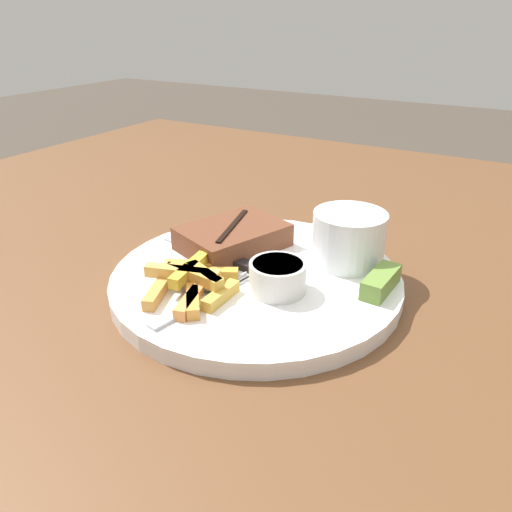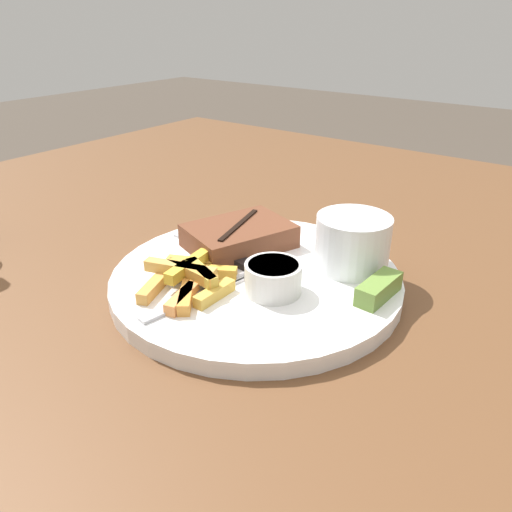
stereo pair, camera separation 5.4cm
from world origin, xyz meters
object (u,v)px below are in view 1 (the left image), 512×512
object	(u,v)px
dinner_plate	(256,279)
steak_portion	(233,237)
coleslaw_cup	(349,235)
dipping_sauce_cup	(278,276)
pickle_spear	(381,282)
knife_utensil	(229,258)
fork_utensil	(200,301)

from	to	relation	value
dinner_plate	steak_portion	distance (m)	0.07
coleslaw_cup	dipping_sauce_cup	bearing A→B (deg)	159.30
coleslaw_cup	pickle_spear	size ratio (longest dim) A/B	1.31
coleslaw_cup	pickle_spear	distance (m)	0.07
coleslaw_cup	steak_portion	bearing A→B (deg)	104.45
pickle_spear	knife_utensil	world-z (taller)	pickle_spear
steak_portion	pickle_spear	distance (m)	0.19
steak_portion	coleslaw_cup	distance (m)	0.14
pickle_spear	fork_utensil	distance (m)	0.18
steak_portion	dinner_plate	bearing A→B (deg)	-126.24
coleslaw_cup	pickle_spear	xyz separation A→B (m)	(-0.04, -0.05, -0.02)
dipping_sauce_cup	fork_utensil	size ratio (longest dim) A/B	0.43
steak_portion	fork_utensil	xyz separation A→B (m)	(-0.12, -0.04, -0.01)
dinner_plate	coleslaw_cup	world-z (taller)	coleslaw_cup
pickle_spear	steak_portion	bearing A→B (deg)	86.67
steak_portion	knife_utensil	bearing A→B (deg)	-154.43
dinner_plate	coleslaw_cup	bearing A→B (deg)	-45.24
pickle_spear	knife_utensil	bearing A→B (deg)	96.98
pickle_spear	fork_utensil	xyz separation A→B (m)	(-0.11, 0.14, -0.01)
fork_utensil	coleslaw_cup	bearing A→B (deg)	-19.58
knife_utensil	pickle_spear	bearing A→B (deg)	-165.04
coleslaw_cup	fork_utensil	distance (m)	0.19
steak_portion	dipping_sauce_cup	xyz separation A→B (m)	(-0.06, -0.10, 0.00)
knife_utensil	coleslaw_cup	bearing A→B (deg)	-142.69
knife_utensil	steak_portion	bearing A→B (deg)	-56.45
knife_utensil	dipping_sauce_cup	bearing A→B (deg)	165.71
dinner_plate	pickle_spear	size ratio (longest dim) A/B	5.07
dipping_sauce_cup	dinner_plate	bearing A→B (deg)	59.16
dipping_sauce_cup	knife_utensil	distance (m)	0.09
dinner_plate	steak_portion	bearing A→B (deg)	53.76
steak_portion	pickle_spear	world-z (taller)	steak_portion
pickle_spear	dipping_sauce_cup	bearing A→B (deg)	120.61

